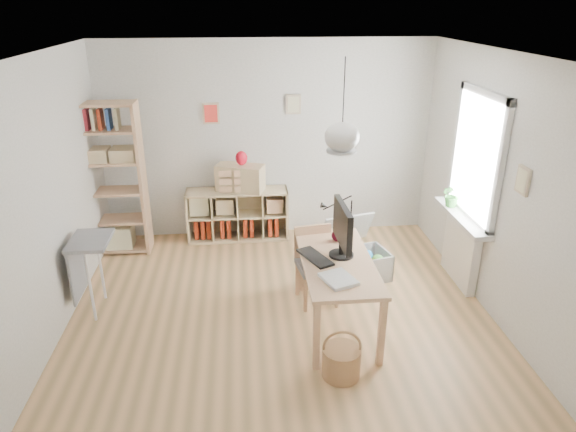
{
  "coord_description": "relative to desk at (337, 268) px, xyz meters",
  "views": [
    {
      "loc": [
        -0.35,
        -4.63,
        3.15
      ],
      "look_at": [
        0.1,
        0.3,
        1.05
      ],
      "focal_mm": 32.0,
      "sensor_mm": 36.0,
      "label": 1
    }
  ],
  "objects": [
    {
      "name": "ground",
      "position": [
        -0.55,
        0.15,
        -0.66
      ],
      "size": [
        4.5,
        4.5,
        0.0
      ],
      "primitive_type": "plane",
      "color": "tan",
      "rests_on": "ground"
    },
    {
      "name": "room_shell",
      "position": [
        -0.0,
        0.0,
        1.34
      ],
      "size": [
        4.5,
        4.5,
        4.5
      ],
      "color": "white",
      "rests_on": "ground"
    },
    {
      "name": "window_unit",
      "position": [
        1.68,
        0.75,
        0.89
      ],
      "size": [
        0.07,
        1.16,
        1.46
      ],
      "color": "white",
      "rests_on": "ground"
    },
    {
      "name": "radiator",
      "position": [
        1.64,
        0.75,
        -0.26
      ],
      "size": [
        0.1,
        0.8,
        0.8
      ],
      "primitive_type": "cube",
      "color": "white",
      "rests_on": "ground"
    },
    {
      "name": "windowsill",
      "position": [
        1.59,
        0.75,
        0.17
      ],
      "size": [
        0.22,
        1.2,
        0.06
      ],
      "primitive_type": "cube",
      "color": "white",
      "rests_on": "radiator"
    },
    {
      "name": "desk",
      "position": [
        0.0,
        0.0,
        0.0
      ],
      "size": [
        0.7,
        1.5,
        0.75
      ],
      "color": "tan",
      "rests_on": "ground"
    },
    {
      "name": "cube_shelf",
      "position": [
        -1.02,
        2.23,
        -0.36
      ],
      "size": [
        1.4,
        0.38,
        0.72
      ],
      "color": "#D5B68C",
      "rests_on": "ground"
    },
    {
      "name": "tall_bookshelf",
      "position": [
        -2.59,
        1.95,
        0.43
      ],
      "size": [
        0.8,
        0.38,
        2.0
      ],
      "color": "tan",
      "rests_on": "ground"
    },
    {
      "name": "side_table",
      "position": [
        -2.59,
        0.5,
        0.01
      ],
      "size": [
        0.4,
        0.55,
        0.85
      ],
      "color": "gray",
      "rests_on": "ground"
    },
    {
      "name": "chair",
      "position": [
        -0.14,
        0.5,
        -0.17
      ],
      "size": [
        0.48,
        0.48,
        0.85
      ],
      "rotation": [
        0.0,
        0.0,
        0.15
      ],
      "color": "gray",
      "rests_on": "ground"
    },
    {
      "name": "wicker_basket",
      "position": [
        -0.09,
        -0.81,
        -0.5
      ],
      "size": [
        0.35,
        0.35,
        0.48
      ],
      "rotation": [
        0.0,
        0.0,
        -0.08
      ],
      "color": "#AC754E",
      "rests_on": "ground"
    },
    {
      "name": "storage_chest",
      "position": [
        0.46,
        0.97,
        -0.43
      ],
      "size": [
        0.83,
        0.89,
        0.7
      ],
      "rotation": [
        0.0,
        0.0,
        0.26
      ],
      "color": "silver",
      "rests_on": "ground"
    },
    {
      "name": "monitor",
      "position": [
        0.06,
        0.08,
        0.4
      ],
      "size": [
        0.25,
        0.63,
        0.55
      ],
      "rotation": [
        0.0,
        0.0,
        0.03
      ],
      "color": "black",
      "rests_on": "desk"
    },
    {
      "name": "keyboard",
      "position": [
        -0.21,
        0.05,
        0.1
      ],
      "size": [
        0.35,
        0.49,
        0.02
      ],
      "primitive_type": "cube",
      "rotation": [
        0.0,
        0.0,
        0.43
      ],
      "color": "black",
      "rests_on": "desk"
    },
    {
      "name": "task_lamp",
      "position": [
        0.07,
        0.56,
        0.37
      ],
      "size": [
        0.39,
        0.14,
        0.41
      ],
      "color": "black",
      "rests_on": "desk"
    },
    {
      "name": "yarn_ball",
      "position": [
        0.08,
        0.42,
        0.16
      ],
      "size": [
        0.13,
        0.13,
        0.13
      ],
      "primitive_type": "sphere",
      "color": "#480918",
      "rests_on": "desk"
    },
    {
      "name": "paper_tray",
      "position": [
        -0.06,
        -0.42,
        0.11
      ],
      "size": [
        0.36,
        0.4,
        0.03
      ],
      "primitive_type": "cube",
      "rotation": [
        0.0,
        0.0,
        0.36
      ],
      "color": "white",
      "rests_on": "desk"
    },
    {
      "name": "drawer_chest",
      "position": [
        -0.94,
        2.19,
        0.24
      ],
      "size": [
        0.7,
        0.49,
        0.36
      ],
      "primitive_type": "cube",
      "rotation": [
        0.0,
        0.0,
        -0.34
      ],
      "color": "#D5B68C",
      "rests_on": "cube_shelf"
    },
    {
      "name": "red_vase",
      "position": [
        -0.92,
        2.19,
        0.52
      ],
      "size": [
        0.16,
        0.16,
        0.19
      ],
      "primitive_type": "ellipsoid",
      "color": "#A20D1D",
      "rests_on": "drawer_chest"
    },
    {
      "name": "potted_plant",
      "position": [
        1.57,
        1.02,
        0.35
      ],
      "size": [
        0.26,
        0.22,
        0.28
      ],
      "primitive_type": "imported",
      "rotation": [
        0.0,
        0.0,
        -0.0
      ],
      "color": "#2C6A28",
      "rests_on": "windowsill"
    }
  ]
}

